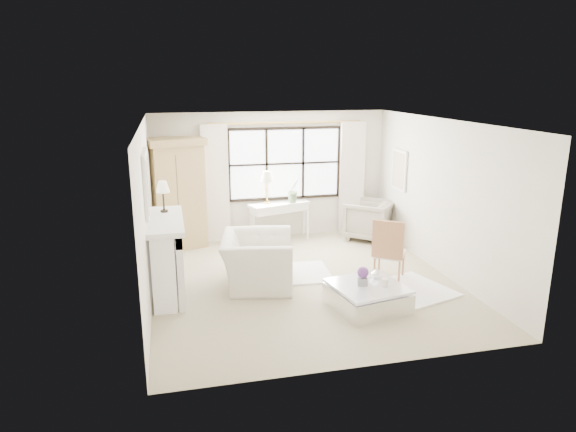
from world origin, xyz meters
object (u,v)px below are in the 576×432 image
(armoire, at_px, (177,193))
(club_armchair, at_px, (257,261))
(coffee_table, at_px, (367,297))
(console_table, at_px, (279,221))

(armoire, height_order, club_armchair, armoire)
(club_armchair, distance_m, coffee_table, 1.96)
(armoire, relative_size, coffee_table, 1.92)
(console_table, xyz_separation_m, coffee_table, (0.54, -3.73, -0.22))
(armoire, xyz_separation_m, coffee_table, (2.65, -3.64, -0.96))
(coffee_table, bearing_deg, club_armchair, 127.32)
(console_table, height_order, club_armchair, club_armchair)
(armoire, distance_m, club_armchair, 2.73)
(armoire, bearing_deg, coffee_table, -69.87)
(console_table, bearing_deg, club_armchair, -127.90)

